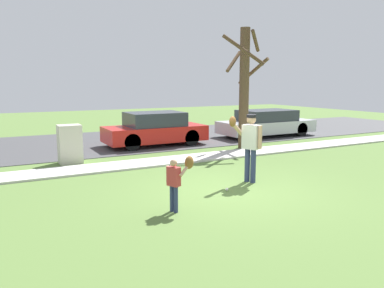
% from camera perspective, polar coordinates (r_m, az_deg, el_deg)
% --- Properties ---
extents(ground_plane, '(48.00, 48.00, 0.00)m').
position_cam_1_polar(ground_plane, '(12.21, -3.45, -2.74)').
color(ground_plane, '#567538').
extents(sidewalk_strip, '(36.00, 1.20, 0.06)m').
position_cam_1_polar(sidewalk_strip, '(12.29, -3.65, -2.51)').
color(sidewalk_strip, beige).
rests_on(sidewalk_strip, ground).
extents(road_surface, '(36.00, 6.80, 0.02)m').
position_cam_1_polar(road_surface, '(16.91, -10.67, 0.51)').
color(road_surface, '#424244').
rests_on(road_surface, ground).
extents(person_adult, '(0.84, 0.57, 1.73)m').
position_cam_1_polar(person_adult, '(9.68, 8.59, 0.52)').
color(person_adult, navy).
rests_on(person_adult, ground).
extents(person_child, '(0.57, 0.35, 1.10)m').
position_cam_1_polar(person_child, '(7.47, -2.18, -4.88)').
color(person_child, navy).
rests_on(person_child, ground).
extents(baseball, '(0.07, 0.07, 0.07)m').
position_cam_1_polar(baseball, '(9.06, 5.24, -6.78)').
color(baseball, white).
rests_on(baseball, ground).
extents(utility_cabinet, '(0.69, 0.57, 1.21)m').
position_cam_1_polar(utility_cabinet, '(12.56, -17.80, -0.02)').
color(utility_cabinet, beige).
rests_on(utility_cabinet, ground).
extents(street_tree_near, '(1.84, 1.88, 4.53)m').
position_cam_1_polar(street_tree_near, '(14.71, 7.84, 8.75)').
color(street_tree_near, brown).
rests_on(street_tree_near, ground).
extents(parked_hatchback_red, '(4.00, 1.75, 1.33)m').
position_cam_1_polar(parked_hatchback_red, '(15.37, -5.57, 2.20)').
color(parked_hatchback_red, red).
rests_on(parked_hatchback_red, road_surface).
extents(parked_sedan_silver, '(4.60, 1.80, 1.23)m').
position_cam_1_polar(parked_sedan_silver, '(18.26, 11.07, 3.07)').
color(parked_sedan_silver, silver).
rests_on(parked_sedan_silver, road_surface).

